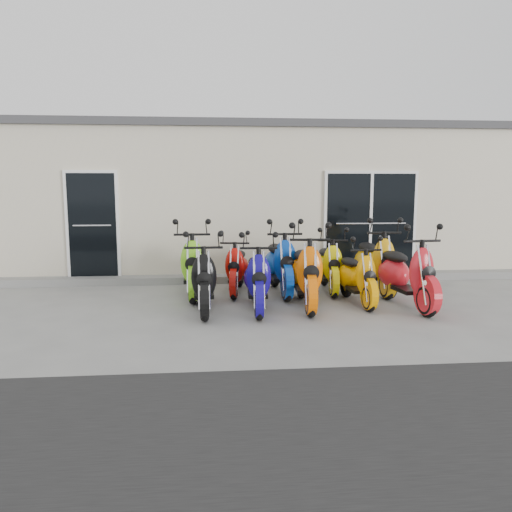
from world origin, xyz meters
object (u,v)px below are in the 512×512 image
object	(u,v)px
scooter_back_red	(237,261)
scooter_back_green	(193,256)
scooter_back_blue	(280,256)
scooter_front_orange_b	(357,269)
scooter_back_extra	(375,254)
scooter_back_yellow	(329,259)
scooter_front_red	(407,265)
scooter_front_blue	(257,270)
scooter_front_black	(204,270)
scooter_front_orange_a	(306,264)

from	to	relation	value
scooter_back_red	scooter_back_green	bearing A→B (deg)	-160.50
scooter_back_blue	scooter_back_green	bearing A→B (deg)	177.79
scooter_front_orange_b	scooter_back_green	size ratio (longest dim) A/B	0.83
scooter_back_red	scooter_back_extra	distance (m)	2.60
scooter_back_blue	scooter_back_extra	size ratio (longest dim) A/B	0.99
scooter_back_yellow	scooter_front_red	bearing A→B (deg)	-49.23
scooter_back_blue	scooter_front_blue	bearing A→B (deg)	-116.59
scooter_front_black	scooter_front_orange_b	size ratio (longest dim) A/B	1.11
scooter_front_blue	scooter_back_blue	world-z (taller)	scooter_back_blue
scooter_front_orange_a	scooter_back_blue	bearing A→B (deg)	109.40
scooter_front_red	scooter_back_extra	bearing A→B (deg)	89.72
scooter_back_yellow	scooter_back_extra	xyz separation A→B (m)	(0.85, -0.13, 0.09)
scooter_front_black	scooter_back_green	world-z (taller)	scooter_back_green
scooter_front_red	scooter_front_blue	bearing A→B (deg)	172.88
scooter_front_orange_b	scooter_back_green	distance (m)	2.94
scooter_front_orange_a	scooter_front_orange_b	world-z (taller)	scooter_front_orange_a
scooter_front_orange_b	scooter_back_yellow	size ratio (longest dim) A/B	0.95
scooter_front_orange_a	scooter_front_orange_b	bearing A→B (deg)	11.95
scooter_front_orange_b	scooter_front_orange_a	bearing A→B (deg)	-176.34
scooter_front_orange_a	scooter_front_black	bearing A→B (deg)	-171.45
scooter_back_green	scooter_back_yellow	size ratio (longest dim) A/B	1.15
scooter_front_black	scooter_back_red	distance (m)	1.45
scooter_front_orange_a	scooter_back_green	xyz separation A→B (m)	(-1.89, 1.03, -0.00)
scooter_front_blue	scooter_back_blue	xyz separation A→B (m)	(0.53, 1.19, 0.06)
scooter_front_orange_b	scooter_back_blue	world-z (taller)	scooter_back_blue
scooter_front_red	scooter_back_yellow	size ratio (longest dim) A/B	1.13
scooter_front_red	scooter_back_green	distance (m)	3.74
scooter_front_black	scooter_front_red	distance (m)	3.33
scooter_front_orange_b	scooter_back_extra	size ratio (longest dim) A/B	0.83
scooter_back_red	scooter_back_extra	bearing A→B (deg)	5.31
scooter_back_green	scooter_back_red	distance (m)	0.83
scooter_front_blue	scooter_front_orange_a	distance (m)	0.84
scooter_front_black	scooter_front_blue	bearing A→B (deg)	-2.84
scooter_front_red	scooter_back_extra	xyz separation A→B (m)	(-0.14, 1.20, 0.01)
scooter_front_orange_a	scooter_front_red	world-z (taller)	scooter_front_orange_a
scooter_front_black	scooter_back_green	xyz separation A→B (m)	(-0.20, 1.16, 0.05)
scooter_front_blue	scooter_front_orange_b	size ratio (longest dim) A/B	1.10
scooter_front_black	scooter_back_extra	world-z (taller)	scooter_back_extra
scooter_front_orange_b	scooter_back_extra	world-z (taller)	scooter_back_extra
scooter_back_yellow	scooter_back_extra	size ratio (longest dim) A/B	0.87
scooter_front_black	scooter_back_yellow	distance (m)	2.68
scooter_front_blue	scooter_back_green	bearing A→B (deg)	134.85
scooter_front_blue	scooter_back_yellow	size ratio (longest dim) A/B	1.05
scooter_front_orange_a	scooter_back_yellow	world-z (taller)	scooter_front_orange_a
scooter_front_black	scooter_back_extra	xyz separation A→B (m)	(3.20, 1.16, 0.05)
scooter_front_blue	scooter_back_yellow	bearing A→B (deg)	44.30
scooter_front_red	scooter_back_yellow	bearing A→B (deg)	119.86
scooter_front_orange_a	scooter_back_red	bearing A→B (deg)	136.31
scooter_front_orange_a	scooter_back_red	distance (m)	1.61
scooter_back_extra	scooter_back_red	bearing A→B (deg)	175.81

